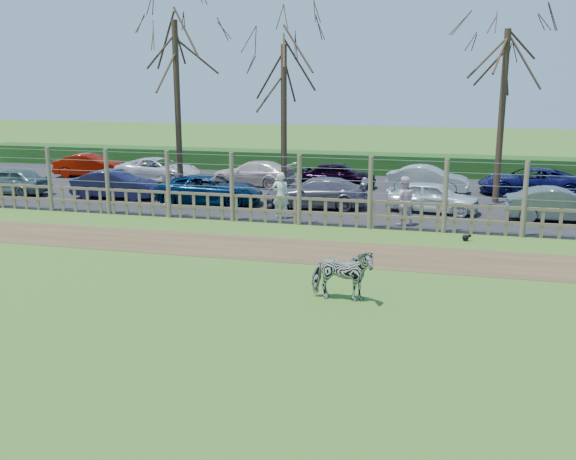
% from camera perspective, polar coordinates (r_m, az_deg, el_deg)
% --- Properties ---
extents(ground, '(120.00, 120.00, 0.00)m').
position_cam_1_polar(ground, '(15.43, -5.94, -5.82)').
color(ground, '#5A9132').
rests_on(ground, ground).
extents(dirt_strip, '(34.00, 2.80, 0.01)m').
position_cam_1_polar(dirt_strip, '(19.52, -1.39, -1.67)').
color(dirt_strip, brown).
rests_on(dirt_strip, ground).
extents(asphalt, '(44.00, 13.00, 0.04)m').
position_cam_1_polar(asphalt, '(29.06, 3.97, 3.24)').
color(asphalt, '#232326').
rests_on(asphalt, ground).
extents(hedge, '(46.00, 2.00, 1.10)m').
position_cam_1_polar(hedge, '(35.81, 6.03, 5.92)').
color(hedge, '#1E4716').
rests_on(hedge, ground).
extents(fence, '(30.16, 0.16, 2.50)m').
position_cam_1_polar(fence, '(22.66, 1.00, 2.47)').
color(fence, brown).
rests_on(fence, ground).
extents(tree_left, '(4.80, 4.80, 7.88)m').
position_cam_1_polar(tree_left, '(28.64, -9.92, 14.18)').
color(tree_left, '#3D2B1E').
rests_on(tree_left, ground).
extents(tree_mid, '(4.80, 4.80, 6.83)m').
position_cam_1_polar(tree_mid, '(28.09, -0.37, 12.87)').
color(tree_mid, '#3D2B1E').
rests_on(tree_mid, ground).
extents(tree_right, '(4.80, 4.80, 7.35)m').
position_cam_1_polar(tree_right, '(27.73, 18.70, 12.97)').
color(tree_right, '#3D2B1E').
rests_on(tree_right, ground).
extents(zebra, '(1.50, 0.71, 1.25)m').
position_cam_1_polar(zebra, '(14.88, 4.81, -3.98)').
color(zebra, gray).
rests_on(zebra, ground).
extents(visitor_a, '(0.67, 0.48, 1.72)m').
position_cam_1_polar(visitor_a, '(23.51, -0.66, 3.11)').
color(visitor_a, silver).
rests_on(visitor_a, asphalt).
extents(visitor_b, '(0.96, 0.83, 1.72)m').
position_cam_1_polar(visitor_b, '(22.75, 10.22, 2.56)').
color(visitor_b, silver).
rests_on(visitor_b, asphalt).
extents(crow, '(0.28, 0.21, 0.23)m').
position_cam_1_polar(crow, '(21.24, 15.54, -0.64)').
color(crow, black).
rests_on(crow, ground).
extents(car_0, '(3.57, 1.54, 1.20)m').
position_cam_1_polar(car_0, '(31.11, -23.44, 4.00)').
color(car_0, '#4D6969').
rests_on(car_0, asphalt).
extents(car_1, '(3.74, 1.57, 1.20)m').
position_cam_1_polar(car_1, '(28.62, -15.11, 3.92)').
color(car_1, '#18173D').
rests_on(car_1, asphalt).
extents(car_2, '(4.46, 2.32, 1.20)m').
position_cam_1_polar(car_2, '(26.53, -6.96, 3.59)').
color(car_2, '#031C41').
rests_on(car_2, asphalt).
extents(car_3, '(4.28, 2.07, 1.20)m').
position_cam_1_polar(car_3, '(25.63, 2.50, 3.34)').
color(car_3, '#5C5768').
rests_on(car_3, asphalt).
extents(car_4, '(3.66, 1.81, 1.20)m').
position_cam_1_polar(car_4, '(25.28, 12.75, 2.89)').
color(car_4, silver).
rests_on(car_4, asphalt).
extents(car_5, '(3.68, 1.39, 1.20)m').
position_cam_1_polar(car_5, '(25.03, 22.96, 2.06)').
color(car_5, '#546361').
rests_on(car_5, asphalt).
extents(car_7, '(3.77, 1.71, 1.20)m').
position_cam_1_polar(car_7, '(35.51, -17.20, 5.50)').
color(car_7, '#981103').
rests_on(car_7, asphalt).
extents(car_8, '(4.45, 2.29, 1.20)m').
position_cam_1_polar(car_8, '(32.92, -11.40, 5.27)').
color(car_8, silver).
rests_on(car_8, asphalt).
extents(car_9, '(4.30, 2.15, 1.20)m').
position_cam_1_polar(car_9, '(31.01, -3.15, 5.04)').
color(car_9, silver).
rests_on(car_9, asphalt).
extents(car_10, '(3.52, 1.42, 1.20)m').
position_cam_1_polar(car_10, '(30.66, 4.55, 4.92)').
color(car_10, black).
rests_on(car_10, asphalt).
extents(car_11, '(3.75, 1.61, 1.20)m').
position_cam_1_polar(car_11, '(29.84, 12.32, 4.43)').
color(car_11, '#ACB4B3').
rests_on(car_11, asphalt).
extents(car_12, '(4.47, 2.36, 1.20)m').
position_cam_1_polar(car_12, '(30.49, 20.61, 4.08)').
color(car_12, '#12124B').
rests_on(car_12, asphalt).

